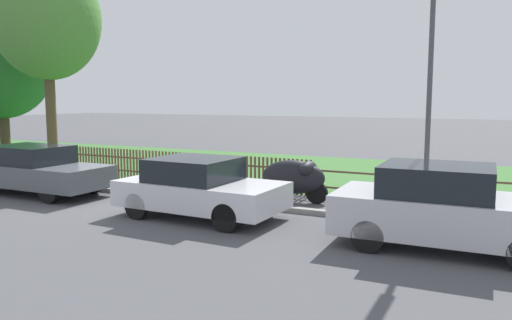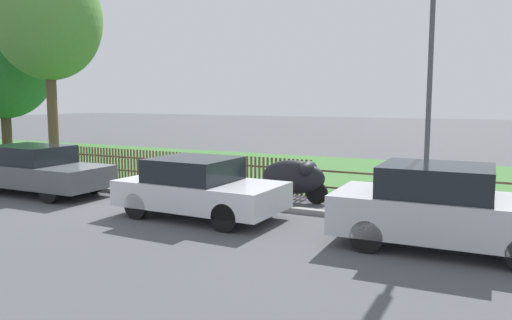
% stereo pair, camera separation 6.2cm
% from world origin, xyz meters
% --- Properties ---
extents(ground_plane, '(120.00, 120.00, 0.00)m').
position_xyz_m(ground_plane, '(0.00, 0.00, 0.00)').
color(ground_plane, '#4C4C51').
extents(kerb_stone, '(40.86, 0.20, 0.12)m').
position_xyz_m(kerb_stone, '(0.00, 0.10, 0.06)').
color(kerb_stone, gray).
rests_on(kerb_stone, ground).
extents(grass_strip, '(40.86, 9.06, 0.01)m').
position_xyz_m(grass_strip, '(0.00, 6.65, 0.01)').
color(grass_strip, '#3D7033').
rests_on(grass_strip, ground).
extents(park_fence, '(40.86, 0.05, 1.01)m').
position_xyz_m(park_fence, '(-0.00, 2.13, 0.50)').
color(park_fence, brown).
rests_on(park_fence, ground).
extents(parked_car_black_saloon, '(4.40, 1.70, 1.36)m').
position_xyz_m(parked_car_black_saloon, '(-1.88, -1.00, 0.69)').
color(parked_car_black_saloon, '#51565B').
rests_on(parked_car_black_saloon, ground).
extents(parked_car_navy_estate, '(3.77, 1.93, 1.34)m').
position_xyz_m(parked_car_navy_estate, '(3.77, -1.27, 0.68)').
color(parked_car_navy_estate, silver).
rests_on(parked_car_navy_estate, ground).
extents(parked_car_red_compact, '(3.96, 1.90, 1.50)m').
position_xyz_m(parked_car_red_compact, '(8.97, -1.34, 0.74)').
color(parked_car_red_compact, '#BCBCC1').
rests_on(parked_car_red_compact, ground).
extents(covered_motorcycle, '(1.86, 0.79, 1.09)m').
position_xyz_m(covered_motorcycle, '(5.07, 1.23, 0.66)').
color(covered_motorcycle, black).
rests_on(covered_motorcycle, ground).
extents(tree_nearest_kerb, '(5.28, 5.28, 7.70)m').
position_xyz_m(tree_nearest_kerb, '(-13.69, 6.97, 4.65)').
color(tree_nearest_kerb, '#473828').
rests_on(tree_nearest_kerb, ground).
extents(tree_behind_motorcycle, '(4.64, 4.64, 8.81)m').
position_xyz_m(tree_behind_motorcycle, '(-8.28, 5.29, 6.11)').
color(tree_behind_motorcycle, brown).
rests_on(tree_behind_motorcycle, ground).
extents(street_lamp, '(0.20, 0.79, 5.29)m').
position_xyz_m(street_lamp, '(8.36, 0.66, 3.36)').
color(street_lamp, '#47474C').
rests_on(street_lamp, ground).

